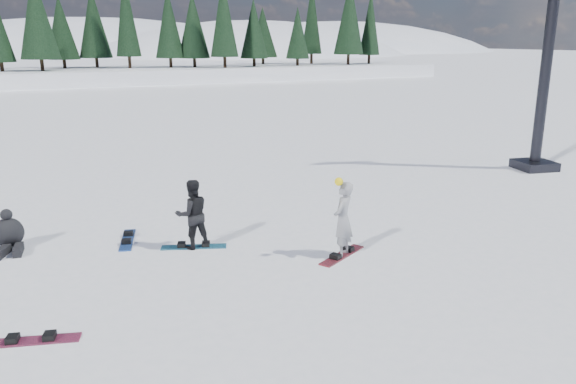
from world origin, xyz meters
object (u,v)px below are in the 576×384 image
object	(u,v)px
snowboarder_woman	(343,219)
snowboard_loose_a	(128,240)
lift_tower	(545,75)
snowboard_loose_b	(32,341)
seated_rider	(9,234)
snowboarder_man	(192,214)

from	to	relation	value
snowboarder_woman	snowboard_loose_a	size ratio (longest dim) A/B	1.24
lift_tower	snowboard_loose_a	bearing A→B (deg)	-162.91
snowboard_loose_b	snowboard_loose_a	distance (m)	4.69
snowboard_loose_b	snowboard_loose_a	bearing A→B (deg)	77.54
lift_tower	seated_rider	distance (m)	17.88
lift_tower	snowboard_loose_b	distance (m)	18.44
snowboard_loose_b	snowboard_loose_a	xyz separation A→B (m)	(2.22, 4.13, 0.00)
lift_tower	snowboarder_woman	distance (m)	12.03
seated_rider	snowboard_loose_b	size ratio (longest dim) A/B	0.78
snowboarder_woman	snowboard_loose_b	size ratio (longest dim) A/B	1.24
seated_rider	snowboard_loose_b	distance (m)	4.77
lift_tower	snowboarder_woman	bearing A→B (deg)	-145.94
seated_rider	lift_tower	bearing A→B (deg)	17.24
lift_tower	seated_rider	size ratio (longest dim) A/B	7.23
snowboarder_woman	snowboard_loose_a	distance (m)	5.24
snowboard_loose_a	snowboarder_man	bearing A→B (deg)	-116.34
snowboard_loose_a	seated_rider	bearing A→B (deg)	90.92
seated_rider	snowboard_loose_b	bearing A→B (deg)	-71.24
lift_tower	snowboard_loose_b	size ratio (longest dim) A/B	5.67
snowboarder_woman	snowboard_loose_a	xyz separation A→B (m)	(-4.17, 3.06, -0.85)
lift_tower	seated_rider	xyz separation A→B (m)	(-17.59, -0.76, -3.10)
snowboarder_man	seated_rider	xyz separation A→B (m)	(-3.86, 1.75, -0.45)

